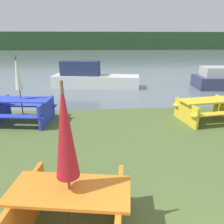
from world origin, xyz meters
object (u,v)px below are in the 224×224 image
at_px(picnic_table_orange, 71,208).
at_px(picnic_table_blue, 22,108).
at_px(umbrella_crimson, 65,132).
at_px(boat, 92,78).
at_px(picnic_table_yellow, 208,108).
at_px(umbrella_white, 17,73).
at_px(boat_second, 224,80).

xyz_separation_m(picnic_table_orange, picnic_table_blue, (-2.05, 4.50, 0.02)).
relative_size(picnic_table_blue, umbrella_crimson, 0.93).
relative_size(umbrella_crimson, boat, 0.44).
relative_size(picnic_table_yellow, boat, 0.41).
bearing_deg(umbrella_white, picnic_table_yellow, -2.26).
height_order(picnic_table_blue, umbrella_crimson, umbrella_crimson).
bearing_deg(picnic_table_yellow, umbrella_crimson, -133.53).
bearing_deg(picnic_table_blue, umbrella_white, 90.00).
height_order(picnic_table_orange, umbrella_crimson, umbrella_crimson).
height_order(picnic_table_orange, boat_second, boat_second).
distance_m(picnic_table_orange, boat, 9.84).
bearing_deg(umbrella_crimson, umbrella_white, 114.51).
bearing_deg(picnic_table_orange, picnic_table_blue, 114.51).
bearing_deg(picnic_table_orange, umbrella_crimson, 90.00).
xyz_separation_m(picnic_table_yellow, umbrella_crimson, (-4.05, -4.26, 1.13)).
relative_size(picnic_table_orange, umbrella_crimson, 0.81).
bearing_deg(picnic_table_yellow, picnic_table_blue, 177.74).
bearing_deg(picnic_table_yellow, picnic_table_orange, -133.53).
distance_m(picnic_table_yellow, umbrella_crimson, 5.98).
xyz_separation_m(picnic_table_yellow, boat_second, (3.34, 4.84, -0.01)).
relative_size(picnic_table_yellow, boat_second, 0.59).
distance_m(picnic_table_blue, umbrella_crimson, 5.06).
xyz_separation_m(boat, boat_second, (7.28, -0.74, -0.09)).
bearing_deg(boat, boat_second, 4.04).
distance_m(picnic_table_yellow, umbrella_white, 6.21).
distance_m(umbrella_white, boat_second, 10.56).
bearing_deg(umbrella_crimson, picnic_table_orange, -90.00).
height_order(picnic_table_orange, picnic_table_yellow, picnic_table_orange).
relative_size(umbrella_crimson, boat_second, 0.64).
distance_m(picnic_table_blue, boat_second, 10.50).
height_order(umbrella_crimson, umbrella_white, umbrella_crimson).
distance_m(umbrella_white, boat, 5.86).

